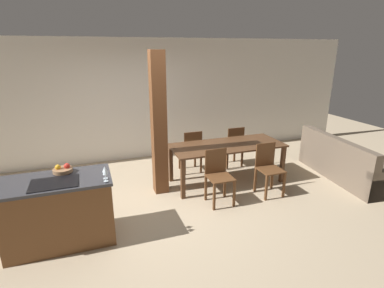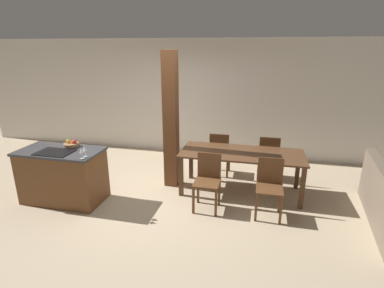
{
  "view_description": "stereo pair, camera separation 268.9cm",
  "coord_description": "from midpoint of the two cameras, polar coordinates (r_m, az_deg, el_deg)",
  "views": [
    {
      "loc": [
        -1.0,
        -4.28,
        2.48
      ],
      "look_at": [
        0.6,
        0.2,
        0.95
      ],
      "focal_mm": 28.0,
      "sensor_mm": 36.0,
      "label": 1
    },
    {
      "loc": [
        1.68,
        -4.45,
        2.5
      ],
      "look_at": [
        0.6,
        0.2,
        0.95
      ],
      "focal_mm": 28.0,
      "sensor_mm": 36.0,
      "label": 2
    }
  ],
  "objects": [
    {
      "name": "dining_chair_far_left",
      "position": [
        5.94,
        18.1,
        -2.7
      ],
      "size": [
        0.4,
        0.4,
        0.9
      ],
      "rotation": [
        0.0,
        0.0,
        3.14
      ],
      "color": "brown",
      "rests_on": "ground_plane"
    },
    {
      "name": "wine_glass_middle",
      "position": [
        4.16,
        -4.6,
        -2.58
      ],
      "size": [
        0.07,
        0.07,
        0.17
      ],
      "color": "silver",
      "rests_on": "kitchen_island"
    },
    {
      "name": "fruit_bowl",
      "position": [
        4.72,
        -9.06,
        -1.36
      ],
      "size": [
        0.25,
        0.25,
        0.11
      ],
      "color": "#99704C",
      "rests_on": "kitchen_island"
    },
    {
      "name": "dining_table",
      "position": [
        5.33,
        23.94,
        -3.7
      ],
      "size": [
        2.13,
        0.89,
        0.75
      ],
      "color": "#51331E",
      "rests_on": "ground_plane"
    },
    {
      "name": "timber_post",
      "position": [
        5.08,
        10.32,
        3.34
      ],
      "size": [
        0.24,
        0.24,
        2.46
      ],
      "color": "brown",
      "rests_on": "ground_plane"
    },
    {
      "name": "ground_plane",
      "position": [
        5.03,
        7.68,
        -11.84
      ],
      "size": [
        16.0,
        16.0,
        0.0
      ],
      "primitive_type": "plane",
      "color": "tan"
    },
    {
      "name": "wall_back",
      "position": [
        6.93,
        10.23,
        8.23
      ],
      "size": [
        11.2,
        0.08,
        2.7
      ],
      "color": "silver",
      "rests_on": "ground_plane"
    },
    {
      "name": "kitchen_island",
      "position": [
        4.76,
        -10.68,
        -7.67
      ],
      "size": [
        1.35,
        0.72,
        0.91
      ],
      "color": "brown",
      "rests_on": "ground_plane"
    },
    {
      "name": "dining_chair_near_left",
      "position": [
        4.71,
        19.29,
        -8.36
      ],
      "size": [
        0.4,
        0.4,
        0.9
      ],
      "color": "brown",
      "rests_on": "ground_plane"
    },
    {
      "name": "wine_glass_near",
      "position": [
        4.09,
        -4.95,
        -2.97
      ],
      "size": [
        0.07,
        0.07,
        0.17
      ],
      "color": "silver",
      "rests_on": "kitchen_island"
    },
    {
      "name": "dining_chair_far_right",
      "position": [
        6.11,
        27.06,
        -3.25
      ],
      "size": [
        0.4,
        0.4,
        0.9
      ],
      "rotation": [
        0.0,
        0.0,
        3.14
      ],
      "color": "brown",
      "rests_on": "ground_plane"
    },
    {
      "name": "dining_chair_near_right",
      "position": [
        4.92,
        30.54,
        -8.78
      ],
      "size": [
        0.4,
        0.4,
        0.9
      ],
      "color": "brown",
      "rests_on": "ground_plane"
    }
  ]
}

